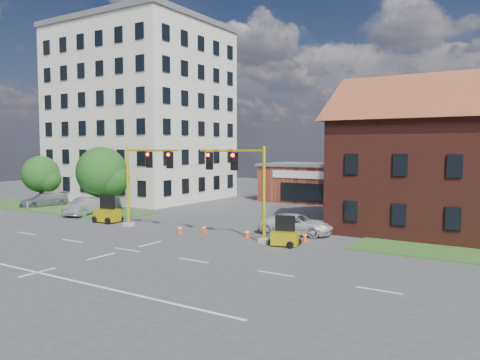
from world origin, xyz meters
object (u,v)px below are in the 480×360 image
Objects in this scene: signal_mast_east at (242,181)px; trailer_east at (285,237)px; trailer_west at (108,214)px; signal_mast_west at (143,177)px; pickup_white at (296,224)px.

signal_mast_east is 4.59m from trailer_east.
trailer_west is (-13.21, 0.49, -3.23)m from signal_mast_east.
signal_mast_west reaches higher than trailer_east.
signal_mast_west reaches higher than pickup_white.
trailer_east is (11.86, 0.00, -3.35)m from signal_mast_west.
signal_mast_east reaches higher than trailer_east.
pickup_white is (10.80, 3.87, -3.21)m from signal_mast_west.
signal_mast_east is at bearing -6.85° from trailer_west.
trailer_east is at bearing -174.10° from pickup_white.
signal_mast_east is at bearing 166.45° from trailer_east.
signal_mast_west is 8.71m from signal_mast_east.
trailer_east is at bearing 0.01° from signal_mast_west.
signal_mast_west is 1.00× the size of signal_mast_east.
pickup_white is (15.29, 3.38, 0.02)m from trailer_west.
pickup_white is (2.09, 3.87, -3.21)m from signal_mast_east.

